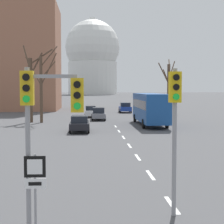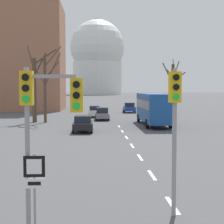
{
  "view_description": "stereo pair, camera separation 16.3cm",
  "coord_description": "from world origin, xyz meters",
  "px_view_note": "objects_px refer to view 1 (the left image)",
  "views": [
    {
      "loc": [
        -2.87,
        -4.86,
        4.02
      ],
      "look_at": [
        -2.11,
        7.18,
        3.27
      ],
      "focal_mm": 60.0,
      "sensor_mm": 36.0,
      "label": 1
    },
    {
      "loc": [
        -2.71,
        -4.87,
        4.02
      ],
      "look_at": [
        -2.11,
        7.18,
        3.27
      ],
      "focal_mm": 60.0,
      "sensor_mm": 36.0,
      "label": 2
    }
  ],
  "objects_px": {
    "traffic_signal_near_left": "(45,108)",
    "route_sign_post": "(35,180)",
    "sedan_near_left": "(80,123)",
    "city_bus": "(150,107)",
    "sedan_far_left": "(125,108)",
    "traffic_signal_centre_tall": "(175,113)",
    "sedan_mid_centre": "(98,114)",
    "sedan_near_right": "(91,111)"
  },
  "relations": [
    {
      "from": "sedan_far_left",
      "to": "city_bus",
      "type": "height_order",
      "value": "city_bus"
    },
    {
      "from": "sedan_near_right",
      "to": "traffic_signal_centre_tall",
      "type": "bearing_deg",
      "value": -86.68
    },
    {
      "from": "sedan_near_left",
      "to": "city_bus",
      "type": "distance_m",
      "value": 9.62
    },
    {
      "from": "sedan_mid_centre",
      "to": "city_bus",
      "type": "bearing_deg",
      "value": -52.38
    },
    {
      "from": "traffic_signal_near_left",
      "to": "route_sign_post",
      "type": "height_order",
      "value": "traffic_signal_near_left"
    },
    {
      "from": "traffic_signal_centre_tall",
      "to": "city_bus",
      "type": "relative_size",
      "value": 0.43
    },
    {
      "from": "route_sign_post",
      "to": "city_bus",
      "type": "xyz_separation_m",
      "value": [
        8.25,
        30.24,
        0.57
      ]
    },
    {
      "from": "sedan_near_left",
      "to": "traffic_signal_near_left",
      "type": "bearing_deg",
      "value": -90.88
    },
    {
      "from": "sedan_far_left",
      "to": "city_bus",
      "type": "xyz_separation_m",
      "value": [
        0.62,
        -21.76,
        1.2
      ]
    },
    {
      "from": "route_sign_post",
      "to": "sedan_near_left",
      "type": "relative_size",
      "value": 0.48
    },
    {
      "from": "city_bus",
      "to": "sedan_near_left",
      "type": "bearing_deg",
      "value": -142.68
    },
    {
      "from": "traffic_signal_near_left",
      "to": "sedan_near_left",
      "type": "distance_m",
      "value": 24.47
    },
    {
      "from": "sedan_near_left",
      "to": "sedan_mid_centre",
      "type": "xyz_separation_m",
      "value": [
        2.1,
        12.9,
        0.03
      ]
    },
    {
      "from": "traffic_signal_near_left",
      "to": "traffic_signal_centre_tall",
      "type": "distance_m",
      "value": 4.02
    },
    {
      "from": "traffic_signal_centre_tall",
      "to": "city_bus",
      "type": "bearing_deg",
      "value": 82.07
    },
    {
      "from": "sedan_near_right",
      "to": "sedan_far_left",
      "type": "xyz_separation_m",
      "value": [
        5.84,
        9.62,
        0.05
      ]
    },
    {
      "from": "sedan_near_right",
      "to": "city_bus",
      "type": "bearing_deg",
      "value": -61.96
    },
    {
      "from": "sedan_near_left",
      "to": "traffic_signal_centre_tall",
      "type": "bearing_deg",
      "value": -81.43
    },
    {
      "from": "traffic_signal_centre_tall",
      "to": "sedan_mid_centre",
      "type": "bearing_deg",
      "value": 92.25
    },
    {
      "from": "sedan_near_right",
      "to": "sedan_mid_centre",
      "type": "distance_m",
      "value": 5.11
    },
    {
      "from": "sedan_near_right",
      "to": "sedan_far_left",
      "type": "height_order",
      "value": "sedan_far_left"
    },
    {
      "from": "traffic_signal_centre_tall",
      "to": "route_sign_post",
      "type": "bearing_deg",
      "value": -165.58
    },
    {
      "from": "traffic_signal_centre_tall",
      "to": "sedan_mid_centre",
      "type": "height_order",
      "value": "traffic_signal_centre_tall"
    },
    {
      "from": "route_sign_post",
      "to": "sedan_far_left",
      "type": "relative_size",
      "value": 0.55
    },
    {
      "from": "sedan_mid_centre",
      "to": "city_bus",
      "type": "xyz_separation_m",
      "value": [
        5.49,
        -7.12,
        1.24
      ]
    },
    {
      "from": "sedan_far_left",
      "to": "route_sign_post",
      "type": "bearing_deg",
      "value": -98.35
    },
    {
      "from": "traffic_signal_near_left",
      "to": "traffic_signal_centre_tall",
      "type": "xyz_separation_m",
      "value": [
        3.9,
        0.93,
        -0.23
      ]
    },
    {
      "from": "sedan_near_left",
      "to": "sedan_near_right",
      "type": "height_order",
      "value": "sedan_near_right"
    },
    {
      "from": "traffic_signal_near_left",
      "to": "sedan_far_left",
      "type": "relative_size",
      "value": 1.15
    },
    {
      "from": "traffic_signal_near_left",
      "to": "sedan_mid_centre",
      "type": "relative_size",
      "value": 1.08
    },
    {
      "from": "sedan_far_left",
      "to": "sedan_mid_centre",
      "type": "bearing_deg",
      "value": -108.4
    },
    {
      "from": "route_sign_post",
      "to": "city_bus",
      "type": "bearing_deg",
      "value": 74.74
    },
    {
      "from": "traffic_signal_centre_tall",
      "to": "city_bus",
      "type": "xyz_separation_m",
      "value": [
        4.06,
        29.16,
        -1.21
      ]
    },
    {
      "from": "sedan_near_right",
      "to": "route_sign_post",
      "type": "bearing_deg",
      "value": -92.42
    },
    {
      "from": "traffic_signal_near_left",
      "to": "route_sign_post",
      "type": "relative_size",
      "value": 2.1
    },
    {
      "from": "traffic_signal_near_left",
      "to": "traffic_signal_centre_tall",
      "type": "relative_size",
      "value": 0.99
    },
    {
      "from": "route_sign_post",
      "to": "sedan_near_right",
      "type": "distance_m",
      "value": 42.42
    },
    {
      "from": "sedan_far_left",
      "to": "city_bus",
      "type": "bearing_deg",
      "value": -88.37
    },
    {
      "from": "sedan_far_left",
      "to": "city_bus",
      "type": "distance_m",
      "value": 21.8
    },
    {
      "from": "traffic_signal_centre_tall",
      "to": "sedan_near_right",
      "type": "relative_size",
      "value": 1.17
    },
    {
      "from": "sedan_mid_centre",
      "to": "city_bus",
      "type": "height_order",
      "value": "city_bus"
    },
    {
      "from": "traffic_signal_centre_tall",
      "to": "city_bus",
      "type": "height_order",
      "value": "traffic_signal_centre_tall"
    }
  ]
}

